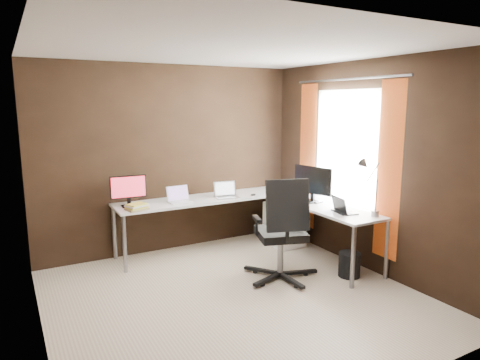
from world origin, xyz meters
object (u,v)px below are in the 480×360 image
(drawer_pedestal, at_px, (284,224))
(monitor_left, at_px, (128,189))
(office_chair, at_px, (281,250))
(laptop_silver, at_px, (226,194))
(monitor_right, at_px, (313,182))
(book_stack, at_px, (137,207))
(laptop_black_big, at_px, (298,198))
(laptop_black_small, at_px, (343,209))
(laptop_white, at_px, (179,198))
(desk_lamp, at_px, (368,180))
(wastebasket, at_px, (349,264))

(drawer_pedestal, xyz_separation_m, monitor_left, (-2.09, 0.39, 0.65))
(office_chair, bearing_deg, laptop_silver, 111.44)
(monitor_right, distance_m, book_stack, 2.23)
(laptop_black_big, bearing_deg, drawer_pedestal, -26.76)
(book_stack, bearing_deg, laptop_black_small, -32.12)
(drawer_pedestal, distance_m, laptop_white, 1.56)
(monitor_right, relative_size, office_chair, 0.47)
(desk_lamp, height_order, office_chair, desk_lamp)
(drawer_pedestal, distance_m, monitor_right, 0.89)
(drawer_pedestal, height_order, book_stack, book_stack)
(drawer_pedestal, height_order, laptop_silver, laptop_silver)
(laptop_black_small, height_order, book_stack, laptop_black_small)
(book_stack, xyz_separation_m, desk_lamp, (2.21, -1.54, 0.38))
(laptop_silver, height_order, book_stack, laptop_silver)
(laptop_silver, bearing_deg, drawer_pedestal, -9.16)
(laptop_black_big, distance_m, wastebasket, 1.06)
(laptop_white, relative_size, laptop_black_big, 0.78)
(wastebasket, bearing_deg, laptop_white, 132.17)
(monitor_right, height_order, laptop_white, monitor_right)
(laptop_black_small, bearing_deg, laptop_black_big, 22.56)
(laptop_white, bearing_deg, office_chair, -63.81)
(drawer_pedestal, relative_size, laptop_black_small, 1.84)
(monitor_right, distance_m, laptop_white, 1.74)
(monitor_right, bearing_deg, desk_lamp, 171.98)
(laptop_black_small, xyz_separation_m, office_chair, (-0.74, 0.17, -0.42))
(laptop_white, height_order, laptop_black_big, laptop_black_big)
(office_chair, bearing_deg, monitor_right, 47.42)
(drawer_pedestal, relative_size, office_chair, 0.50)
(drawer_pedestal, relative_size, desk_lamp, 0.91)
(laptop_white, distance_m, laptop_silver, 0.66)
(monitor_right, bearing_deg, office_chair, 104.20)
(laptop_silver, relative_size, wastebasket, 1.19)
(desk_lamp, distance_m, office_chair, 1.25)
(desk_lamp, height_order, wastebasket, desk_lamp)
(drawer_pedestal, xyz_separation_m, monitor_right, (0.05, -0.54, 0.70))
(drawer_pedestal, bearing_deg, laptop_white, 167.97)
(monitor_right, distance_m, laptop_silver, 1.19)
(drawer_pedestal, height_order, laptop_black_small, laptop_black_small)
(laptop_white, bearing_deg, wastebasket, -51.01)
(laptop_black_small, xyz_separation_m, desk_lamp, (0.14, -0.24, 0.37))
(laptop_black_small, distance_m, office_chair, 0.87)
(laptop_black_big, relative_size, wastebasket, 1.37)
(laptop_white, bearing_deg, desk_lamp, -49.73)
(monitor_left, bearing_deg, laptop_silver, -2.28)
(monitor_left, bearing_deg, office_chair, -41.59)
(laptop_silver, xyz_separation_m, laptop_black_small, (0.81, -1.41, -0.00))
(laptop_white, bearing_deg, laptop_silver, -7.84)
(laptop_white, xyz_separation_m, laptop_silver, (0.66, -0.05, 0.00))
(monitor_left, distance_m, desk_lamp, 2.87)
(laptop_silver, height_order, office_chair, office_chair)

